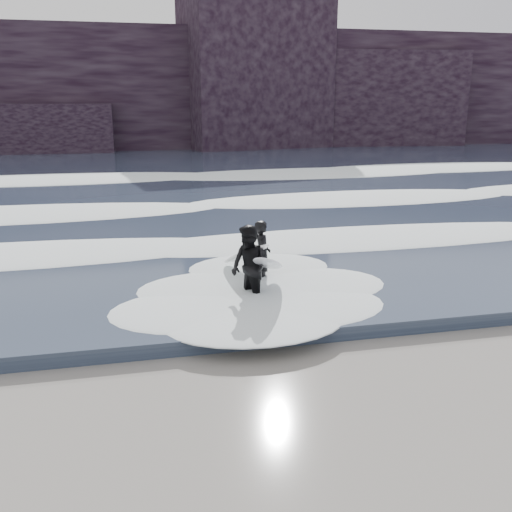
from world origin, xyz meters
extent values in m
plane|color=#8A624C|center=(0.00, 0.00, 0.00)|extent=(120.00, 120.00, 0.00)
cube|color=#2A3548|center=(0.00, 29.00, 0.15)|extent=(90.00, 52.00, 0.30)
cube|color=black|center=(0.00, 46.00, 5.00)|extent=(70.00, 9.00, 10.00)
ellipsoid|color=white|center=(0.00, 9.00, 0.40)|extent=(60.00, 3.20, 0.20)
ellipsoid|color=white|center=(0.00, 16.00, 0.42)|extent=(60.00, 4.00, 0.24)
ellipsoid|color=white|center=(0.00, 25.00, 0.45)|extent=(60.00, 4.80, 0.30)
imported|color=black|center=(0.93, 6.37, 0.83)|extent=(0.44, 0.64, 1.67)
ellipsoid|color=white|center=(0.53, 6.42, 0.87)|extent=(1.13, 2.13, 1.02)
imported|color=black|center=(0.35, 5.13, 0.92)|extent=(1.00, 1.10, 1.84)
ellipsoid|color=white|center=(0.77, 5.13, 0.99)|extent=(1.30, 2.07, 0.90)
camera|label=1|loc=(-2.06, -6.28, 4.42)|focal=40.00mm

